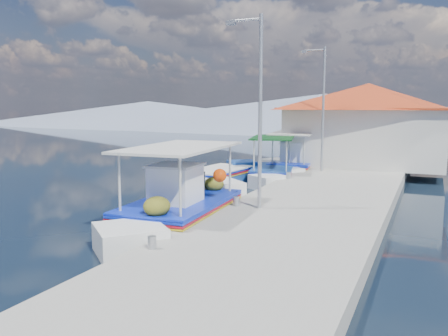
% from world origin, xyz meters
% --- Properties ---
extents(ground, '(160.00, 160.00, 0.00)m').
position_xyz_m(ground, '(0.00, 0.00, 0.00)').
color(ground, black).
rests_on(ground, ground).
extents(quay, '(5.00, 44.00, 0.50)m').
position_xyz_m(quay, '(5.90, 6.00, 0.25)').
color(quay, '#97968D').
rests_on(quay, ground).
extents(bollards, '(0.20, 17.20, 0.30)m').
position_xyz_m(bollards, '(3.80, 5.25, 0.65)').
color(bollards, '#A5A8AD').
rests_on(bollards, quay).
extents(main_caique, '(2.78, 8.41, 2.77)m').
position_xyz_m(main_caique, '(2.43, 0.86, 0.53)').
color(main_caique, white).
rests_on(main_caique, ground).
extents(caique_green_canopy, '(2.89, 6.33, 2.43)m').
position_xyz_m(caique_green_canopy, '(2.39, 10.18, 0.36)').
color(caique_green_canopy, white).
rests_on(caique_green_canopy, ground).
extents(caique_blue_hull, '(2.40, 6.42, 1.15)m').
position_xyz_m(caique_blue_hull, '(0.37, 8.05, 0.31)').
color(caique_blue_hull, navy).
rests_on(caique_blue_hull, ground).
extents(caique_far, '(2.66, 7.15, 2.52)m').
position_xyz_m(caique_far, '(2.63, 12.89, 0.47)').
color(caique_far, white).
rests_on(caique_far, ground).
extents(harbor_building, '(10.49, 10.49, 4.40)m').
position_xyz_m(harbor_building, '(6.20, 15.00, 2.78)').
color(harbor_building, silver).
rests_on(harbor_building, quay).
extents(lamp_post_near, '(1.21, 0.14, 6.00)m').
position_xyz_m(lamp_post_near, '(4.51, 2.00, 3.85)').
color(lamp_post_near, '#A5A8AD').
rests_on(lamp_post_near, quay).
extents(lamp_post_far, '(1.21, 0.14, 6.00)m').
position_xyz_m(lamp_post_far, '(4.51, 11.00, 3.85)').
color(lamp_post_far, '#A5A8AD').
rests_on(lamp_post_far, quay).
extents(mountain_ridge, '(171.40, 96.00, 5.50)m').
position_xyz_m(mountain_ridge, '(6.54, 56.00, 2.04)').
color(mountain_ridge, gray).
rests_on(mountain_ridge, ground).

